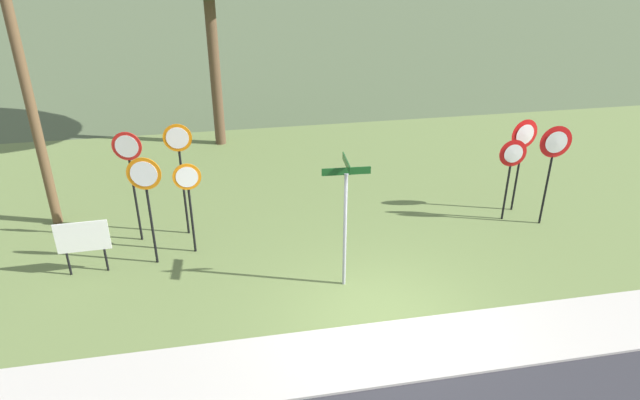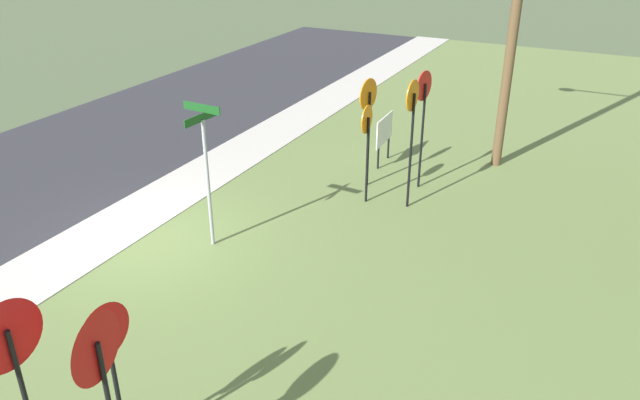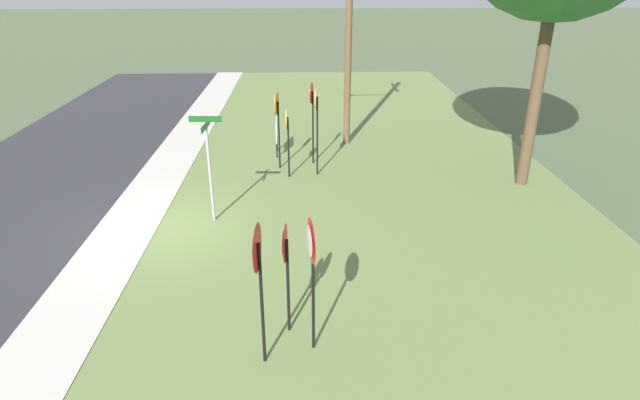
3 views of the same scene
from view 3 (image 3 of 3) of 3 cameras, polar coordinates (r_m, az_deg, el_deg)
name	(u,v)px [view 3 (image 3 of 3)]	position (r m, az deg, el deg)	size (l,w,h in m)	color
ground_plane	(157,230)	(14.24, -17.27, -3.14)	(160.00, 160.00, 0.00)	#4C5B3D
sidewalk_strip	(126,230)	(14.46, -20.35, -3.03)	(44.00, 1.60, 0.06)	#BCB7AD
grass_median	(387,226)	(13.89, 7.35, -2.81)	(44.00, 12.00, 0.04)	olive
stop_sign_near_left	(312,106)	(17.61, -0.88, 10.17)	(0.67, 0.14, 2.76)	black
stop_sign_near_right	(316,113)	(16.52, -0.40, 9.41)	(0.66, 0.10, 2.84)	black
stop_sign_far_left	(277,114)	(17.23, -4.66, 9.35)	(0.72, 0.13, 2.56)	black
stop_sign_far_center	(287,129)	(16.48, -3.59, 7.71)	(0.62, 0.10, 2.23)	black
yield_sign_near_left	(257,262)	(8.33, -6.82, -6.67)	(0.80, 0.12, 2.62)	black
yield_sign_near_right	(285,254)	(9.20, -3.81, -5.91)	(0.70, 0.12, 2.19)	black
yield_sign_far_left	(311,254)	(8.62, -0.99, -5.93)	(0.77, 0.15, 2.53)	black
street_name_post	(209,160)	(13.68, -12.00, 4.28)	(0.96, 0.82, 2.85)	#9EA0A8
utility_pole	(344,10)	(19.42, 2.68, 20.00)	(2.10, 2.52, 8.99)	brown
notice_board	(277,132)	(18.89, -4.75, 7.42)	(1.10, 0.07, 1.25)	black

